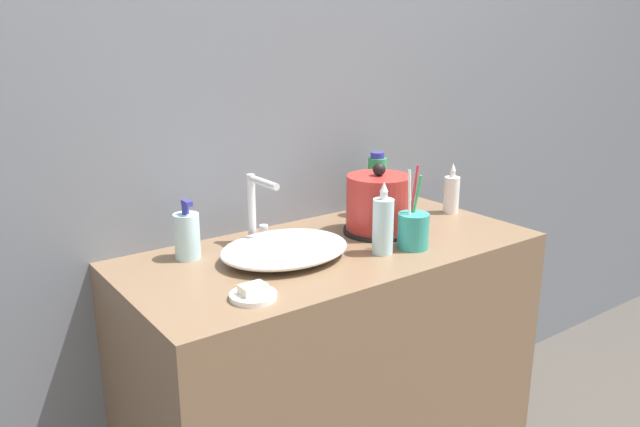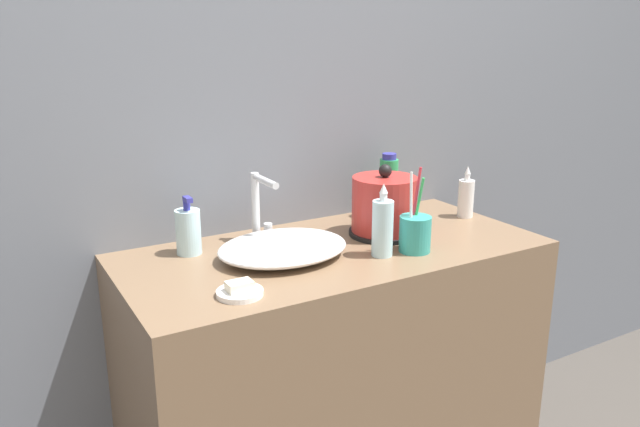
% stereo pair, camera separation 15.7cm
% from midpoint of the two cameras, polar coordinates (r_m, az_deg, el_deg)
% --- Properties ---
extents(wall_back, '(6.00, 0.04, 2.60)m').
position_cam_midpoint_polar(wall_back, '(1.77, -6.92, 14.43)').
color(wall_back, slate).
rests_on(wall_back, ground_plane).
extents(vanity_counter, '(1.10, 0.51, 0.81)m').
position_cam_midpoint_polar(vanity_counter, '(1.80, -1.41, -15.49)').
color(vanity_counter, brown).
rests_on(vanity_counter, ground_plane).
extents(sink_basin, '(0.33, 0.26, 0.05)m').
position_cam_midpoint_polar(sink_basin, '(1.55, -6.15, -3.26)').
color(sink_basin, white).
rests_on(sink_basin, vanity_counter).
extents(faucet, '(0.06, 0.14, 0.18)m').
position_cam_midpoint_polar(faucet, '(1.64, -8.56, 0.70)').
color(faucet, silver).
rests_on(faucet, vanity_counter).
extents(electric_kettle, '(0.19, 0.19, 0.20)m').
position_cam_midpoint_polar(electric_kettle, '(1.72, 2.75, 0.63)').
color(electric_kettle, black).
rests_on(electric_kettle, vanity_counter).
extents(toothbrush_cup, '(0.08, 0.08, 0.22)m').
position_cam_midpoint_polar(toothbrush_cup, '(1.61, 5.78, -1.54)').
color(toothbrush_cup, teal).
rests_on(toothbrush_cup, vanity_counter).
extents(lotion_bottle, '(0.06, 0.06, 0.15)m').
position_cam_midpoint_polar(lotion_bottle, '(1.58, -14.87, -2.00)').
color(lotion_bottle, silver).
rests_on(lotion_bottle, vanity_counter).
extents(shampoo_bottle, '(0.05, 0.05, 0.16)m').
position_cam_midpoint_polar(shampoo_bottle, '(1.95, 9.70, 1.77)').
color(shampoo_bottle, white).
rests_on(shampoo_bottle, vanity_counter).
extents(mouthwash_bottle, '(0.05, 0.05, 0.19)m').
position_cam_midpoint_polar(mouthwash_bottle, '(1.56, 2.93, -1.10)').
color(mouthwash_bottle, silver).
rests_on(mouthwash_bottle, vanity_counter).
extents(hand_cream_bottle, '(0.06, 0.06, 0.19)m').
position_cam_midpoint_polar(hand_cream_bottle, '(1.89, 2.85, 2.58)').
color(hand_cream_bottle, '#2D9956').
rests_on(hand_cream_bottle, vanity_counter).
extents(soap_dish, '(0.10, 0.10, 0.03)m').
position_cam_midpoint_polar(soap_dish, '(1.33, -9.52, -7.35)').
color(soap_dish, white).
rests_on(soap_dish, vanity_counter).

